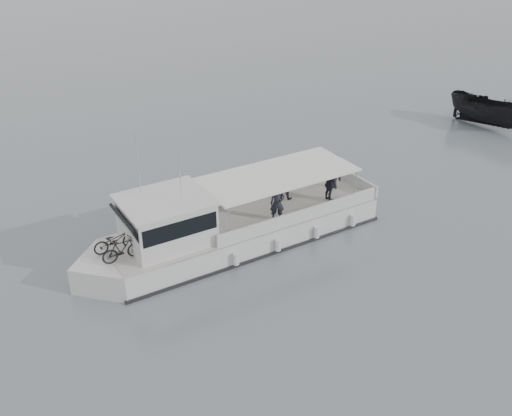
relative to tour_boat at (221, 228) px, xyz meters
name	(u,v)px	position (x,y,z in m)	size (l,w,h in m)	color
ground	(131,246)	(-3.88, 1.63, -1.02)	(1400.00, 1400.00, 0.00)	slate
tour_boat	(221,228)	(0.00, 0.00, 0.00)	(14.86, 5.87, 6.19)	silver
dark_motorboat	(488,111)	(22.40, 8.57, 0.10)	(2.17, 5.77, 2.23)	black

